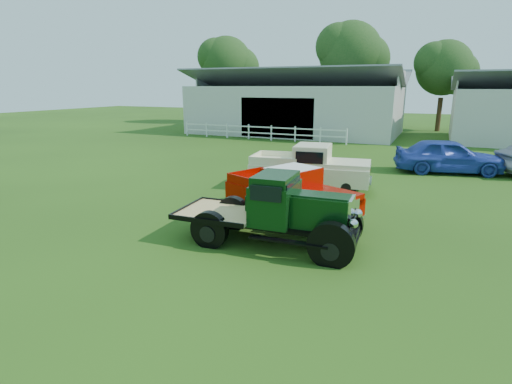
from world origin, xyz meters
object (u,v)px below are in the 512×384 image
at_px(vintage_flatbed, 272,210).
at_px(red_pickup, 290,193).
at_px(misc_car_blue, 448,156).
at_px(white_pickup, 310,168).

height_order(vintage_flatbed, red_pickup, vintage_flatbed).
bearing_deg(misc_car_blue, red_pickup, 141.30).
bearing_deg(white_pickup, misc_car_blue, 41.31).
xyz_separation_m(vintage_flatbed, misc_car_blue, (4.44, 12.29, -0.13)).
distance_m(vintage_flatbed, misc_car_blue, 13.07).
height_order(red_pickup, white_pickup, white_pickup).
bearing_deg(white_pickup, vintage_flatbed, -89.88).
height_order(white_pickup, misc_car_blue, white_pickup).
relative_size(vintage_flatbed, misc_car_blue, 0.99).
distance_m(red_pickup, white_pickup, 3.96).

